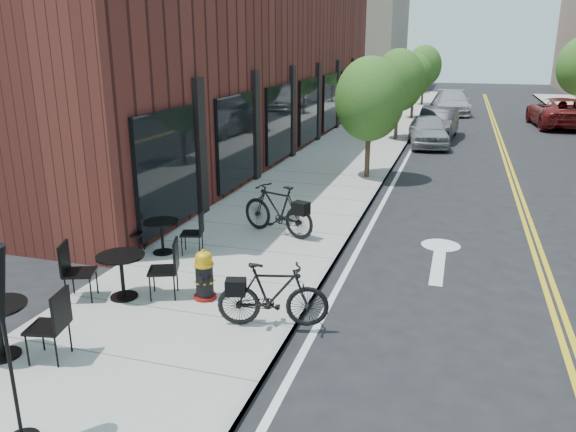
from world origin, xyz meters
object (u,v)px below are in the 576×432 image
(bicycle_right, at_px, (273,295))
(bistro_set_b, at_px, (122,270))
(fire_hydrant, at_px, (204,275))
(parked_car_a, at_px, (428,131))
(parked_car_far, at_px, (559,112))
(patio_umbrella, at_px, (0,306))
(bistro_set_c, at_px, (162,232))
(parked_car_c, at_px, (452,103))
(bicycle_left, at_px, (278,209))
(parked_car_b, at_px, (438,123))

(bicycle_right, relative_size, bistro_set_b, 0.90)
(fire_hydrant, height_order, bicycle_right, bicycle_right)
(parked_car_a, relative_size, parked_car_far, 0.70)
(patio_umbrella, bearing_deg, parked_car_far, 72.34)
(parked_car_far, bearing_deg, bistro_set_c, 60.82)
(bicycle_right, distance_m, bistro_set_b, 2.76)
(fire_hydrant, relative_size, parked_car_c, 0.18)
(patio_umbrella, height_order, parked_car_far, patio_umbrella)
(patio_umbrella, bearing_deg, bicycle_right, 61.69)
(bicycle_left, height_order, parked_car_c, parked_car_c)
(fire_hydrant, bearing_deg, bicycle_left, 107.83)
(parked_car_c, bearing_deg, fire_hydrant, -101.42)
(bicycle_left, height_order, bicycle_right, bicycle_left)
(parked_car_b, bearing_deg, patio_umbrella, -93.71)
(bicycle_left, relative_size, bistro_set_c, 1.13)
(bistro_set_c, bearing_deg, fire_hydrant, -60.49)
(bistro_set_b, bearing_deg, bistro_set_c, 80.07)
(bicycle_left, height_order, parked_car_far, parked_car_far)
(fire_hydrant, distance_m, patio_umbrella, 4.08)
(bistro_set_c, bearing_deg, bicycle_right, -52.11)
(bicycle_left, distance_m, bistro_set_b, 4.22)
(patio_umbrella, xyz_separation_m, parked_car_b, (3.24, 23.14, -1.01))
(bistro_set_b, height_order, bistro_set_c, bistro_set_b)
(patio_umbrella, height_order, parked_car_c, patio_umbrella)
(bicycle_right, bearing_deg, parked_car_b, -18.75)
(fire_hydrant, relative_size, bicycle_left, 0.46)
(bicycle_right, bearing_deg, bistro_set_b, 71.18)
(bistro_set_b, bearing_deg, patio_umbrella, -95.62)
(parked_car_c, xyz_separation_m, parked_car_far, (5.58, -4.43, 0.06))
(fire_hydrant, distance_m, parked_car_a, 17.29)
(patio_umbrella, xyz_separation_m, parked_car_far, (9.24, 29.03, -0.96))
(parked_car_a, xyz_separation_m, parked_car_far, (6.28, 8.06, 0.11))
(bicycle_left, distance_m, parked_car_a, 13.74)
(bistro_set_c, bearing_deg, bicycle_left, 28.11)
(bicycle_left, relative_size, parked_car_a, 0.49)
(bistro_set_b, relative_size, parked_car_c, 0.38)
(patio_umbrella, xyz_separation_m, parked_car_c, (3.66, 33.46, -1.02))
(bistro_set_b, xyz_separation_m, parked_car_far, (10.22, 25.53, 0.16))
(bistro_set_b, bearing_deg, fire_hydrant, -5.60)
(bicycle_right, height_order, bistro_set_c, bicycle_right)
(bicycle_right, relative_size, patio_umbrella, 0.75)
(parked_car_a, height_order, parked_car_b, parked_car_b)
(bicycle_right, relative_size, parked_car_a, 0.43)
(bistro_set_c, bearing_deg, parked_car_a, 58.07)
(patio_umbrella, bearing_deg, bistro_set_c, 104.05)
(bistro_set_c, bearing_deg, parked_car_far, 49.47)
(bicycle_right, distance_m, parked_car_c, 30.23)
(parked_car_a, distance_m, parked_car_b, 2.19)
(patio_umbrella, height_order, parked_car_a, patio_umbrella)
(bicycle_right, xyz_separation_m, patio_umbrella, (-1.77, -3.29, 1.11))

